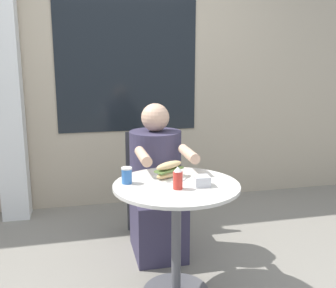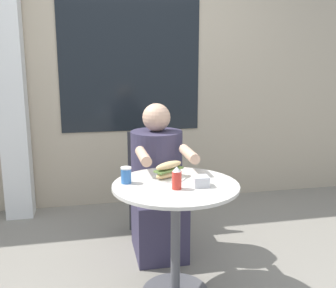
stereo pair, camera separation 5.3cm
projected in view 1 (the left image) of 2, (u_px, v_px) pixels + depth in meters
name	position (u px, v px, depth m)	size (l,w,h in m)	color
storefront_wall	(132.00, 66.00, 3.88)	(8.00, 0.09, 2.80)	#B7A88E
lattice_pillar	(7.00, 89.00, 3.49)	(0.24, 0.24, 2.40)	silver
cafe_table	(176.00, 214.00, 2.40)	(0.77, 0.77, 0.73)	beige
diner_chair	(149.00, 174.00, 3.29)	(0.38, 0.38, 0.87)	#333338
seated_diner	(157.00, 191.00, 2.97)	(0.39, 0.70, 1.15)	#38334C
sandwich_on_plate	(169.00, 171.00, 2.46)	(0.22, 0.21, 0.11)	white
drink_cup	(127.00, 175.00, 2.36)	(0.07, 0.07, 0.10)	#336BB7
napkin_box	(202.00, 181.00, 2.32)	(0.10, 0.10, 0.06)	silver
condiment_bottle	(178.00, 178.00, 2.26)	(0.06, 0.06, 0.13)	red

